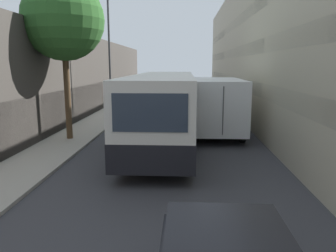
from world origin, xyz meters
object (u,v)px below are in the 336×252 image
box_truck (216,103)px  panel_van (163,93)px  street_tree_left (63,20)px  bus (164,107)px  street_lamp (109,34)px

box_truck → panel_van: box_truck is taller
panel_van → street_tree_left: bearing=-104.1°
bus → panel_van: bearing=94.1°
panel_van → street_tree_left: 15.01m
bus → street_lamp: size_ratio=1.54×
box_truck → bus: bearing=-135.6°
panel_van → box_truck: bearing=-72.7°
panel_van → street_tree_left: (-3.49, -13.91, 4.43)m
bus → street_lamp: 7.32m
box_truck → street_lamp: bearing=157.0°
bus → street_tree_left: size_ratio=1.64×
box_truck → street_lamp: (-6.21, 2.63, 3.79)m
street_tree_left → panel_van: bearing=75.9°
bus → street_lamp: bearing=125.1°
street_lamp → panel_van: bearing=73.6°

